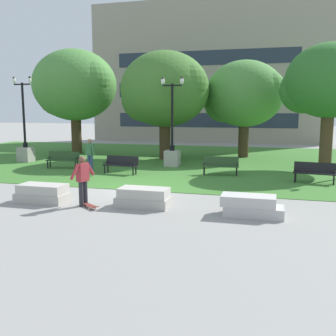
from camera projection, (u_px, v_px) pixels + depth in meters
ground_plane at (128, 190)px, 15.96m from camera, size 140.00×140.00×0.00m
grass_lawn at (183, 160)px, 25.50m from camera, size 40.00×20.00×0.02m
concrete_block_center at (42, 194)px, 13.90m from camera, size 1.80×0.90×0.64m
concrete_block_left at (143, 198)px, 13.24m from camera, size 1.80×0.90×0.64m
concrete_block_right at (251, 206)px, 12.10m from camera, size 1.90×0.90×0.64m
person_skateboarder at (83, 178)px, 13.23m from camera, size 0.37×1.21×1.71m
skateboard at (89, 205)px, 13.14m from camera, size 0.94×0.76×0.14m
park_bench_near_left at (63, 159)px, 21.89m from camera, size 1.85×0.76×0.90m
park_bench_near_right at (121, 164)px, 19.89m from camera, size 1.85×0.72×0.90m
park_bench_far_left at (315, 171)px, 17.42m from camera, size 1.86×0.78×0.90m
park_bench_far_right at (220, 164)px, 19.58m from camera, size 1.85×0.75×0.90m
lamp_post_center at (25, 145)px, 24.42m from camera, size 1.32×0.80×5.25m
lamp_post_left at (172, 148)px, 22.50m from camera, size 1.32×0.80×5.07m
tree_near_right at (328, 82)px, 21.09m from camera, size 4.95×4.71×6.78m
tree_far_right at (74, 86)px, 28.69m from camera, size 6.36×6.06×7.57m
tree_near_left at (164, 90)px, 25.29m from camera, size 5.99×5.71×6.95m
tree_far_left at (244, 95)px, 26.37m from camera, size 5.47×5.20×6.50m
person_bystander_near_lawn at (90, 153)px, 20.63m from camera, size 0.74×0.47×1.71m
building_facade_distant at (206, 72)px, 38.61m from camera, size 23.70×1.03×13.90m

